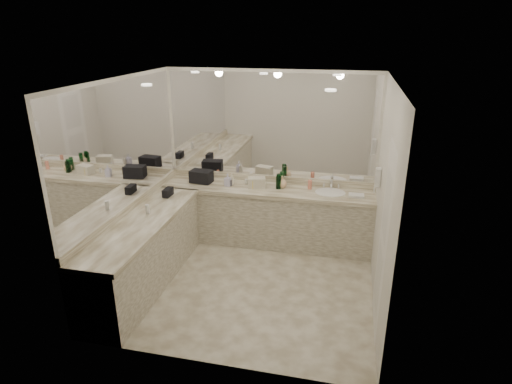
% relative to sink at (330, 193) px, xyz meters
% --- Properties ---
extents(floor, '(3.20, 3.20, 0.00)m').
position_rel_sink_xyz_m(floor, '(-0.95, -1.20, -0.90)').
color(floor, beige).
rests_on(floor, ground).
extents(ceiling, '(3.20, 3.20, 0.00)m').
position_rel_sink_xyz_m(ceiling, '(-0.95, -1.20, 1.71)').
color(ceiling, white).
rests_on(ceiling, floor).
extents(wall_back, '(3.20, 0.02, 2.60)m').
position_rel_sink_xyz_m(wall_back, '(-0.95, 0.30, 0.41)').
color(wall_back, silver).
rests_on(wall_back, floor).
extents(wall_left, '(0.02, 3.00, 2.60)m').
position_rel_sink_xyz_m(wall_left, '(-2.55, -1.20, 0.41)').
color(wall_left, silver).
rests_on(wall_left, floor).
extents(wall_right, '(0.02, 3.00, 2.60)m').
position_rel_sink_xyz_m(wall_right, '(0.65, -1.20, 0.41)').
color(wall_right, silver).
rests_on(wall_right, floor).
extents(vanity_back_base, '(3.20, 0.60, 0.84)m').
position_rel_sink_xyz_m(vanity_back_base, '(-0.95, 0.00, -0.48)').
color(vanity_back_base, beige).
rests_on(vanity_back_base, floor).
extents(vanity_back_top, '(3.20, 0.64, 0.06)m').
position_rel_sink_xyz_m(vanity_back_top, '(-0.95, -0.01, -0.03)').
color(vanity_back_top, beige).
rests_on(vanity_back_top, vanity_back_base).
extents(vanity_left_base, '(0.60, 2.40, 0.84)m').
position_rel_sink_xyz_m(vanity_left_base, '(-2.25, -1.50, -0.48)').
color(vanity_left_base, beige).
rests_on(vanity_left_base, floor).
extents(vanity_left_top, '(0.64, 2.42, 0.06)m').
position_rel_sink_xyz_m(vanity_left_top, '(-2.24, -1.50, -0.03)').
color(vanity_left_top, beige).
rests_on(vanity_left_top, vanity_left_base).
extents(backsplash_back, '(3.20, 0.04, 0.10)m').
position_rel_sink_xyz_m(backsplash_back, '(-0.95, 0.28, 0.05)').
color(backsplash_back, beige).
rests_on(backsplash_back, vanity_back_top).
extents(backsplash_left, '(0.04, 3.00, 0.10)m').
position_rel_sink_xyz_m(backsplash_left, '(-2.53, -1.20, 0.05)').
color(backsplash_left, beige).
rests_on(backsplash_left, vanity_left_top).
extents(mirror_back, '(3.12, 0.01, 1.55)m').
position_rel_sink_xyz_m(mirror_back, '(-0.95, 0.29, 0.88)').
color(mirror_back, white).
rests_on(mirror_back, wall_back).
extents(mirror_left, '(0.01, 2.92, 1.55)m').
position_rel_sink_xyz_m(mirror_left, '(-2.54, -1.20, 0.88)').
color(mirror_left, white).
rests_on(mirror_left, wall_left).
extents(sink, '(0.44, 0.44, 0.03)m').
position_rel_sink_xyz_m(sink, '(0.00, 0.00, 0.00)').
color(sink, white).
rests_on(sink, vanity_back_top).
extents(faucet, '(0.24, 0.16, 0.14)m').
position_rel_sink_xyz_m(faucet, '(0.00, 0.21, 0.07)').
color(faucet, silver).
rests_on(faucet, vanity_back_top).
extents(wall_phone, '(0.06, 0.10, 0.24)m').
position_rel_sink_xyz_m(wall_phone, '(0.61, -0.50, 0.46)').
color(wall_phone, white).
rests_on(wall_phone, wall_right).
extents(door, '(0.02, 0.82, 2.10)m').
position_rel_sink_xyz_m(door, '(0.64, -1.70, 0.16)').
color(door, white).
rests_on(door, wall_right).
extents(black_toiletry_bag, '(0.35, 0.25, 0.19)m').
position_rel_sink_xyz_m(black_toiletry_bag, '(-1.98, 0.01, 0.10)').
color(black_toiletry_bag, black).
rests_on(black_toiletry_bag, vanity_back_top).
extents(black_bag_spill, '(0.10, 0.21, 0.11)m').
position_rel_sink_xyz_m(black_bag_spill, '(-2.25, -0.64, 0.06)').
color(black_bag_spill, black).
rests_on(black_bag_spill, vanity_left_top).
extents(cream_cosmetic_case, '(0.29, 0.22, 0.15)m').
position_rel_sink_xyz_m(cream_cosmetic_case, '(-1.10, 0.00, 0.08)').
color(cream_cosmetic_case, beige).
rests_on(cream_cosmetic_case, vanity_back_top).
extents(hand_towel, '(0.22, 0.15, 0.04)m').
position_rel_sink_xyz_m(hand_towel, '(0.37, -0.09, 0.02)').
color(hand_towel, white).
rests_on(hand_towel, vanity_back_top).
extents(lotion_left, '(0.05, 0.05, 0.12)m').
position_rel_sink_xyz_m(lotion_left, '(-2.25, -1.29, 0.06)').
color(lotion_left, white).
rests_on(lotion_left, vanity_left_top).
extents(soap_bottle_a, '(0.07, 0.07, 0.18)m').
position_rel_sink_xyz_m(soap_bottle_a, '(-1.49, 0.01, 0.09)').
color(soap_bottle_a, beige).
rests_on(soap_bottle_a, vanity_back_top).
extents(soap_bottle_b, '(0.10, 0.10, 0.19)m').
position_rel_sink_xyz_m(soap_bottle_b, '(-1.54, -0.04, 0.10)').
color(soap_bottle_b, silver).
rests_on(soap_bottle_b, vanity_back_top).
extents(soap_bottle_c, '(0.18, 0.18, 0.18)m').
position_rel_sink_xyz_m(soap_bottle_c, '(-0.72, 0.06, 0.10)').
color(soap_bottle_c, '#FCCD9C').
rests_on(soap_bottle_c, vanity_back_top).
extents(green_bottle_0, '(0.07, 0.07, 0.22)m').
position_rel_sink_xyz_m(green_bottle_0, '(-0.77, 0.03, 0.11)').
color(green_bottle_0, '#0D511B').
rests_on(green_bottle_0, vanity_back_top).
extents(green_bottle_1, '(0.06, 0.06, 0.22)m').
position_rel_sink_xyz_m(green_bottle_1, '(-0.74, 0.15, 0.11)').
color(green_bottle_1, '#0D511B').
rests_on(green_bottle_1, vanity_back_top).
extents(green_bottle_2, '(0.07, 0.07, 0.19)m').
position_rel_sink_xyz_m(green_bottle_2, '(-0.77, 0.01, 0.10)').
color(green_bottle_2, '#0D511B').
rests_on(green_bottle_2, vanity_back_top).
extents(amenity_bottle_0, '(0.06, 0.06, 0.10)m').
position_rel_sink_xyz_m(amenity_bottle_0, '(-0.74, 0.15, 0.05)').
color(amenity_bottle_0, '#E57F66').
rests_on(amenity_bottle_0, vanity_back_top).
extents(amenity_bottle_1, '(0.04, 0.04, 0.09)m').
position_rel_sink_xyz_m(amenity_bottle_1, '(-2.04, -0.03, 0.05)').
color(amenity_bottle_1, '#3F3F4C').
rests_on(amenity_bottle_1, vanity_back_top).
extents(amenity_bottle_2, '(0.04, 0.04, 0.12)m').
position_rel_sink_xyz_m(amenity_bottle_2, '(-2.08, 0.08, 0.06)').
color(amenity_bottle_2, silver).
rests_on(amenity_bottle_2, vanity_back_top).
extents(amenity_bottle_3, '(0.05, 0.05, 0.07)m').
position_rel_sink_xyz_m(amenity_bottle_3, '(-1.29, 0.12, 0.04)').
color(amenity_bottle_3, white).
rests_on(amenity_bottle_3, vanity_back_top).
extents(amenity_bottle_4, '(0.04, 0.04, 0.07)m').
position_rel_sink_xyz_m(amenity_bottle_4, '(-1.86, 0.09, 0.04)').
color(amenity_bottle_4, '#E57F66').
rests_on(amenity_bottle_4, vanity_back_top).
extents(amenity_bottle_5, '(0.06, 0.06, 0.14)m').
position_rel_sink_xyz_m(amenity_bottle_5, '(-0.31, 0.09, 0.07)').
color(amenity_bottle_5, '#E57F66').
rests_on(amenity_bottle_5, vanity_back_top).
extents(amenity_bottle_6, '(0.06, 0.06, 0.12)m').
position_rel_sink_xyz_m(amenity_bottle_6, '(-1.15, -0.06, 0.07)').
color(amenity_bottle_6, '#F2D84C').
rests_on(amenity_bottle_6, vanity_back_top).
extents(amenity_bottle_7, '(0.06, 0.06, 0.09)m').
position_rel_sink_xyz_m(amenity_bottle_7, '(-1.51, -0.03, 0.05)').
color(amenity_bottle_7, '#3F3F4C').
rests_on(amenity_bottle_7, vanity_back_top).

